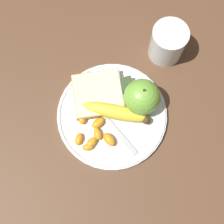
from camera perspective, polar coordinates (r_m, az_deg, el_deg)
name	(u,v)px	position (r m, az deg, el deg)	size (l,w,h in m)	color
ground_plane	(112,116)	(0.72, 0.00, -0.70)	(3.00, 3.00, 0.00)	brown
plate	(112,115)	(0.72, 0.00, -0.53)	(0.25, 0.25, 0.01)	silver
juice_glass	(167,44)	(0.76, 10.11, 12.23)	(0.08, 0.08, 0.09)	silver
apple	(142,97)	(0.69, 5.49, 2.75)	(0.08, 0.08, 0.09)	#72B23D
banana	(116,114)	(0.70, 0.73, -0.30)	(0.15, 0.10, 0.03)	yellow
bread_slice	(98,94)	(0.72, -2.54, 3.23)	(0.12, 0.12, 0.02)	tan
fork	(103,118)	(0.71, -1.64, -1.13)	(0.09, 0.17, 0.00)	#B2B2B7
jam_packet	(124,86)	(0.72, 2.16, 4.75)	(0.04, 0.04, 0.02)	silver
orange_segment_0	(92,142)	(0.69, -3.76, -5.59)	(0.03, 0.03, 0.02)	orange
orange_segment_1	(82,118)	(0.70, -5.51, -1.01)	(0.02, 0.03, 0.02)	orange
orange_segment_2	(88,147)	(0.69, -4.41, -6.41)	(0.03, 0.02, 0.01)	orange
orange_segment_3	(98,123)	(0.70, -2.56, -2.02)	(0.04, 0.03, 0.02)	orange
orange_segment_4	(98,134)	(0.69, -2.65, -3.99)	(0.02, 0.03, 0.02)	orange
orange_segment_5	(79,139)	(0.70, -6.07, -4.96)	(0.03, 0.03, 0.02)	orange
orange_segment_6	(109,139)	(0.69, -0.52, -5.05)	(0.03, 0.04, 0.02)	orange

